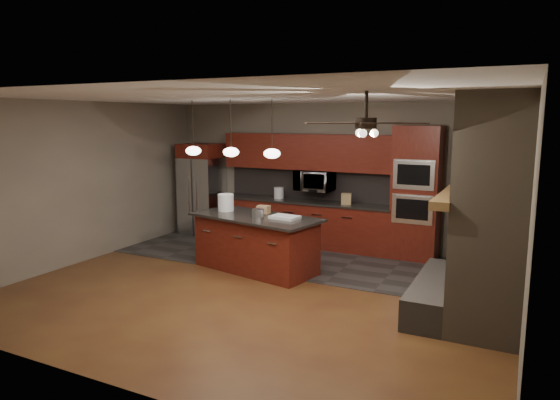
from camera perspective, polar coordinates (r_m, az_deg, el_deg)
The scene contains 22 objects.
ground at distance 7.53m, azimuth -2.35°, elevation -10.11°, with size 7.00×7.00×0.00m, color brown.
ceiling at distance 7.10m, azimuth -2.51°, elevation 11.71°, with size 7.00×6.00×0.02m, color white.
back_wall at distance 9.89m, azimuth 6.02°, elevation 2.87°, with size 7.00×0.02×2.80m, color gray.
right_wall at distance 6.31m, azimuth 26.65°, elevation -1.75°, with size 0.02×6.00×2.80m, color gray.
left_wall at distance 9.38m, azimuth -21.50°, elevation 1.91°, with size 0.02×6.00×2.80m, color gray.
slate_tile_patch at distance 9.07m, azimuth 3.18°, elevation -6.69°, with size 7.00×2.40×0.01m, color #33302E.
fireplace_column at distance 6.73m, azimuth 22.67°, elevation -1.73°, with size 1.30×2.10×2.80m.
back_cabinetry at distance 9.90m, azimuth 2.88°, elevation -0.04°, with size 3.59×0.64×2.20m.
oven_tower at distance 9.16m, azimuth 15.31°, elevation 0.76°, with size 0.80×0.63×2.38m.
microwave at distance 9.77m, azimuth 3.98°, elevation 2.23°, with size 0.73×0.41×0.50m, color silver.
refrigerator at distance 10.95m, azimuth -8.90°, elevation 1.23°, with size 0.83×0.75×1.97m.
kitchen_island at distance 8.30m, azimuth -2.79°, elevation -4.91°, with size 2.33×1.40×0.92m.
white_bucket at distance 8.66m, azimuth -6.22°, elevation -0.29°, with size 0.27×0.27×0.29m, color white.
paint_can at distance 8.10m, azimuth -2.52°, elevation -1.49°, with size 0.20×0.20×0.13m, color #B6B7BB.
paint_tray at distance 7.97m, azimuth 0.54°, elevation -1.97°, with size 0.44×0.31×0.04m, color silver.
cardboard_box at distance 8.40m, azimuth -1.90°, elevation -1.09°, with size 0.20×0.15×0.13m, color tan.
counter_bucket at distance 10.08m, azimuth -0.13°, elevation 0.82°, with size 0.20×0.20×0.22m, color silver.
counter_box at distance 9.48m, azimuth 7.60°, elevation 0.13°, with size 0.19×0.14×0.21m, color tan.
pendant_left at distance 8.60m, azimuth -9.88°, elevation 5.59°, with size 0.26×0.26×0.92m.
pendant_center at distance 8.18m, azimuth -5.62°, elevation 5.50°, with size 0.26×0.26×0.92m.
pendant_right at distance 7.80m, azimuth -0.93°, elevation 5.37°, with size 0.26×0.26×0.92m.
ceiling_fan at distance 5.65m, azimuth 9.78°, elevation 8.73°, with size 1.27×1.33×0.41m.
Camera 1 is at (3.44, -6.21, 2.50)m, focal length 32.00 mm.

